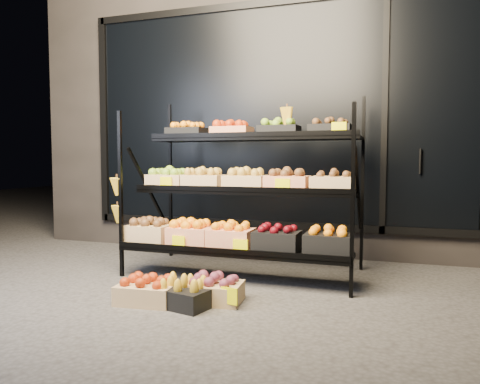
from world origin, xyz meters
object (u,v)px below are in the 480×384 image
at_px(display_rack, 242,190).
at_px(floor_crate_left, 147,290).
at_px(floor_crate_midright, 214,289).
at_px(floor_crate_midleft, 184,293).

bearing_deg(display_rack, floor_crate_left, -110.31).
distance_m(floor_crate_left, floor_crate_midright, 0.49).
bearing_deg(display_rack, floor_crate_midright, -85.29).
height_order(display_rack, floor_crate_midleft, display_rack).
bearing_deg(floor_crate_left, floor_crate_midleft, -2.60).
distance_m(floor_crate_midleft, floor_crate_midright, 0.24).
bearing_deg(floor_crate_midright, display_rack, 89.15).
xyz_separation_m(display_rack, floor_crate_midleft, (-0.09, -1.03, -0.69)).
relative_size(floor_crate_left, floor_crate_midleft, 0.97).
bearing_deg(floor_crate_midleft, display_rack, 98.23).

